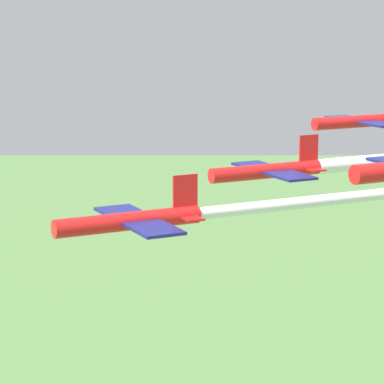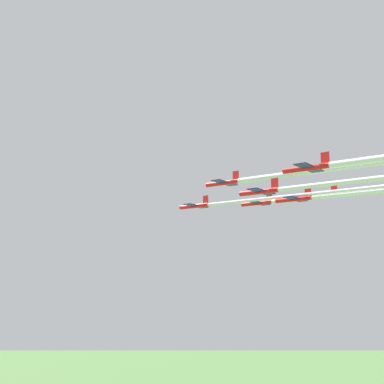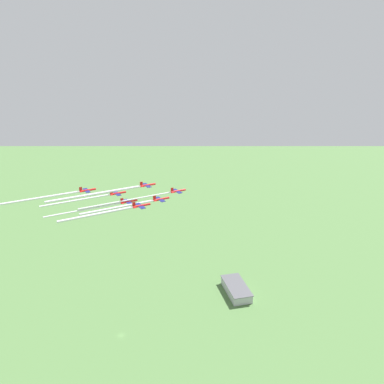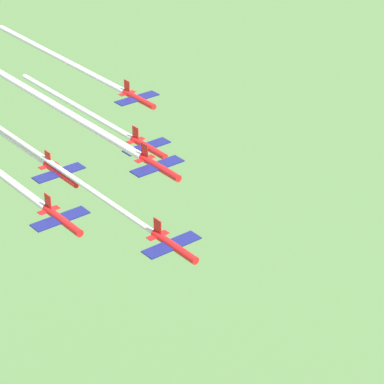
% 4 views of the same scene
% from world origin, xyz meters
% --- Properties ---
extents(ground_plane, '(3000.00, 3000.00, 0.00)m').
position_xyz_m(ground_plane, '(0.00, 0.00, 0.00)').
color(ground_plane, '#4C723D').
extents(hangar, '(41.49, 19.22, 8.76)m').
position_xyz_m(hangar, '(-34.09, 112.10, 4.41)').
color(hangar, '#B7B7BC').
rests_on(hangar, ground_plane).
extents(jet_0, '(9.09, 9.37, 3.15)m').
position_xyz_m(jet_0, '(59.65, 36.81, 141.99)').
color(jet_0, red).
extents(jet_1, '(9.09, 9.37, 3.15)m').
position_xyz_m(jet_1, '(55.43, 20.06, 145.45)').
color(jet_1, red).
extents(jet_2, '(9.09, 9.37, 3.15)m').
position_xyz_m(jet_2, '(72.23, 24.98, 142.56)').
color(jet_2, red).
extents(jet_3, '(9.09, 9.37, 3.15)m').
position_xyz_m(jet_3, '(51.21, 3.31, 140.48)').
color(jet_3, red).
extents(jet_4, '(9.09, 9.37, 3.15)m').
position_xyz_m(jet_4, '(68.02, 8.24, 141.12)').
color(jet_4, red).
extents(jet_5, '(9.09, 9.37, 3.15)m').
position_xyz_m(jet_5, '(84.82, 13.16, 144.67)').
color(jet_5, red).
extents(jet_6, '(9.09, 9.37, 3.15)m').
position_xyz_m(jet_6, '(46.99, -13.43, 142.25)').
color(jet_6, red).
extents(smoke_trail_0, '(15.38, 50.11, 0.80)m').
position_xyz_m(smoke_trail_0, '(68.16, 7.73, 141.94)').
color(smoke_trail_0, white).
extents(smoke_trail_1, '(15.58, 49.38, 1.27)m').
position_xyz_m(smoke_trail_1, '(63.82, -8.59, 145.41)').
color(smoke_trail_1, white).
extents(smoke_trail_2, '(11.94, 37.24, 1.17)m').
position_xyz_m(smoke_trail_2, '(78.85, 2.39, 142.51)').
color(smoke_trail_2, white).
extents(smoke_trail_3, '(11.60, 36.69, 0.97)m').
position_xyz_m(smoke_trail_3, '(57.75, -19.03, 140.43)').
color(smoke_trail_3, white).
extents(smoke_trail_4, '(11.70, 37.60, 0.78)m').
position_xyz_m(smoke_trail_4, '(74.70, -14.59, 141.08)').
color(smoke_trail_4, white).
extents(smoke_trail_5, '(11.10, 34.38, 1.18)m').
position_xyz_m(smoke_trail_5, '(91.02, -8.00, 144.62)').
color(smoke_trail_5, white).
extents(smoke_trail_6, '(14.81, 47.16, 1.14)m').
position_xyz_m(smoke_trail_6, '(55.06, -40.98, 142.20)').
color(smoke_trail_6, white).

